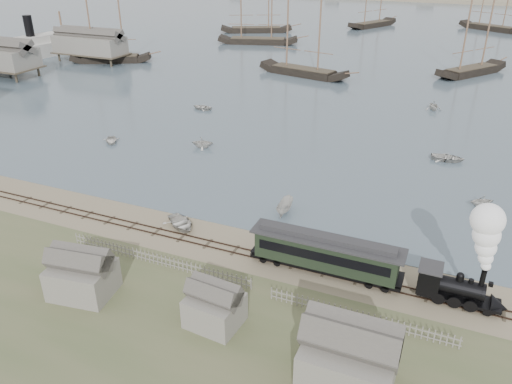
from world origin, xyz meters
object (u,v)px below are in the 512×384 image
at_px(locomotive, 476,264).
at_px(beached_dinghy, 181,223).
at_px(passenger_coach, 326,252).
at_px(steamship, 31,36).

height_order(locomotive, beached_dinghy, locomotive).
height_order(locomotive, passenger_coach, locomotive).
relative_size(locomotive, beached_dinghy, 2.11).
bearing_deg(passenger_coach, beached_dinghy, 173.43).
height_order(locomotive, steamship, steamship).
distance_m(beached_dinghy, steamship, 101.41).
xyz_separation_m(beached_dinghy, steamship, (-80.83, 61.05, 4.82)).
relative_size(passenger_coach, steamship, 0.29).
xyz_separation_m(locomotive, passenger_coach, (-12.13, 0.00, -2.02)).
distance_m(locomotive, passenger_coach, 12.29).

